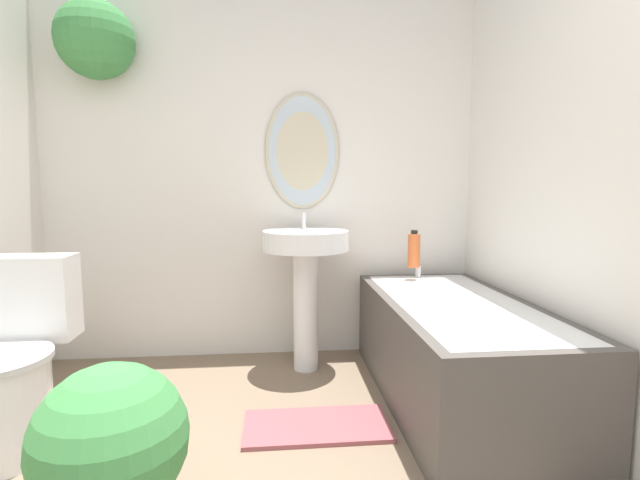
# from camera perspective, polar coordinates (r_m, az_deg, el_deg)

# --- Properties ---
(wall_back) EXTENTS (2.80, 0.43, 2.40)m
(wall_back) POSITION_cam_1_polar(r_m,az_deg,el_deg) (2.98, -10.00, 11.08)
(wall_back) COLOR silver
(wall_back) RESTS_ON ground_plane
(wall_right) EXTENTS (0.06, 2.53, 2.40)m
(wall_right) POSITION_cam_1_polar(r_m,az_deg,el_deg) (2.19, 31.35, 8.70)
(wall_right) COLOR silver
(wall_right) RESTS_ON ground_plane
(toilet) EXTENTS (0.44, 0.61, 0.78)m
(toilet) POSITION_cam_1_polar(r_m,az_deg,el_deg) (2.39, -34.32, -13.33)
(toilet) COLOR white
(toilet) RESTS_ON ground_plane
(pedestal_sink) EXTENTS (0.50, 0.50, 0.93)m
(pedestal_sink) POSITION_cam_1_polar(r_m,az_deg,el_deg) (2.71, -1.78, -3.11)
(pedestal_sink) COLOR white
(pedestal_sink) RESTS_ON ground_plane
(bathtub) EXTENTS (0.71, 1.48, 0.59)m
(bathtub) POSITION_cam_1_polar(r_m,az_deg,el_deg) (2.49, 16.37, -12.76)
(bathtub) COLOR #4C4742
(bathtub) RESTS_ON ground_plane
(shampoo_bottle) EXTENTS (0.07, 0.07, 0.23)m
(shampoo_bottle) POSITION_cam_1_polar(r_m,az_deg,el_deg) (2.89, 11.48, -1.20)
(shampoo_bottle) COLOR #DB6633
(shampoo_bottle) RESTS_ON bathtub
(potted_plant) EXTENTS (0.44, 0.44, 0.58)m
(potted_plant) POSITION_cam_1_polar(r_m,az_deg,el_deg) (1.57, -24.28, -22.23)
(potted_plant) COLOR silver
(potted_plant) RESTS_ON ground_plane
(bath_mat) EXTENTS (0.65, 0.33, 0.02)m
(bath_mat) POSITION_cam_1_polar(r_m,az_deg,el_deg) (2.25, -0.43, -21.90)
(bath_mat) COLOR #934C51
(bath_mat) RESTS_ON ground_plane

